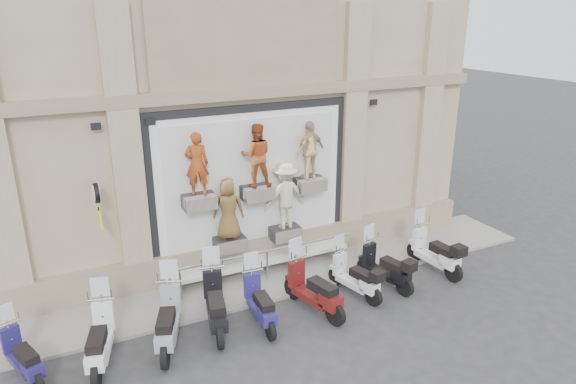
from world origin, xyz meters
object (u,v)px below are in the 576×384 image
Objects in this scene: scooter_a at (21,347)px; scooter_h at (385,259)px; scooter_d at (215,294)px; scooter_g at (355,269)px; clock_sign_bracket at (97,199)px; scooter_i at (435,244)px; scooter_f at (314,280)px; scooter_b at (99,329)px; scooter_c at (167,311)px; guard_rail at (267,266)px; scooter_e at (260,294)px.

scooter_h is at bearing -21.61° from scooter_a.
scooter_g is (3.57, -0.16, -0.12)m from scooter_d.
scooter_h is at bearing 11.47° from scooter_d.
clock_sign_bracket is 3.36m from scooter_a.
scooter_d is at bearing 175.44° from scooter_i.
clock_sign_bracket reaches higher than scooter_i.
scooter_d is 3.57m from scooter_g.
clock_sign_bracket is at bearing 139.14° from scooter_f.
scooter_a is 1.42m from scooter_b.
guard_rail is at bearing 47.85° from scooter_c.
guard_rail is at bearing 35.11° from scooter_b.
scooter_g is at bearing -42.38° from guard_rail.
scooter_h reaches higher than scooter_g.
scooter_c is 1.04× the size of scooter_i.
scooter_g is at bearing 20.27° from scooter_c.
clock_sign_bracket is (-3.90, 0.47, 2.34)m from guard_rail.
guard_rail is 2.96× the size of scooter_a.
scooter_b is at bearing -29.43° from scooter_a.
scooter_f reaches higher than scooter_b.
scooter_c is 1.11m from scooter_d.
scooter_i is at bearing -12.79° from clock_sign_bracket.
scooter_f is (0.41, -1.76, 0.36)m from guard_rail.
clock_sign_bracket reaches higher than scooter_g.
scooter_b reaches higher than scooter_e.
scooter_d is at bearing 164.51° from scooter_g.
clock_sign_bracket is at bearing 147.20° from scooter_g.
scooter_e is at bearing 162.27° from scooter_f.
scooter_i is (1.70, 0.08, 0.05)m from scooter_h.
scooter_i is (2.66, 0.14, 0.08)m from scooter_g.
scooter_h reaches higher than scooter_a.
guard_rail is at bearing 157.69° from scooter_i.
scooter_g is at bearing 10.21° from scooter_d.
scooter_a is at bearing -166.54° from guard_rail.
scooter_g is at bearing 170.76° from scooter_h.
scooter_g is at bearing 178.61° from scooter_i.
scooter_c is 1.16× the size of scooter_g.
scooter_e is at bearing -2.90° from scooter_d.
scooter_e is (2.06, -0.10, -0.09)m from scooter_c.
scooter_h is (4.53, -0.10, -0.09)m from scooter_d.
scooter_a is 0.86× the size of scooter_b.
guard_rail is at bearing 49.43° from scooter_d.
scooter_c is 1.11× the size of scooter_h.
scooter_d is (2.48, 0.20, 0.04)m from scooter_b.
scooter_c is 1.11× the size of scooter_e.
scooter_a is (-1.85, -1.84, -2.11)m from clock_sign_bracket.
scooter_f is at bearing 0.12° from scooter_e.
scooter_d is (1.10, 0.17, 0.01)m from scooter_c.
guard_rail is at bearing 89.69° from scooter_f.
clock_sign_bracket is at bearing 92.82° from scooter_b.
scooter_h reaches higher than scooter_e.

